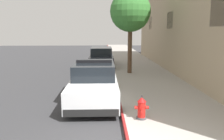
{
  "coord_description": "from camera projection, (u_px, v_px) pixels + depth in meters",
  "views": [
    {
      "loc": [
        -0.62,
        -4.59,
        2.86
      ],
      "look_at": [
        -0.27,
        5.86,
        1.0
      ],
      "focal_mm": 35.02,
      "sensor_mm": 36.0,
      "label": 1
    }
  ],
  "objects": [
    {
      "name": "sidewalk_pavement",
      "position": [
        141.0,
        73.0,
        14.93
      ],
      "size": [
        3.79,
        60.0,
        0.14
      ],
      "primitive_type": "cube",
      "color": "#9E9991",
      "rests_on": "ground"
    },
    {
      "name": "storefront_building",
      "position": [
        223.0,
        22.0,
        14.86
      ],
      "size": [
        7.59,
        22.98,
        6.9
      ],
      "color": "tan",
      "rests_on": "ground"
    },
    {
      "name": "parked_car_silver_ahead",
      "position": [
        101.0,
        58.0,
        17.84
      ],
      "size": [
        1.94,
        4.84,
        1.56
      ],
      "color": "black",
      "rests_on": "ground"
    },
    {
      "name": "fire_hydrant",
      "position": [
        142.0,
        108.0,
        6.81
      ],
      "size": [
        0.44,
        0.4,
        0.76
      ],
      "color": "#4C4C51",
      "rests_on": "sidewalk_pavement"
    },
    {
      "name": "curb_painted_edge",
      "position": [
        113.0,
        73.0,
        14.87
      ],
      "size": [
        0.08,
        60.0,
        0.14
      ],
      "primitive_type": "cube",
      "color": "maroon",
      "rests_on": "ground"
    },
    {
      "name": "police_cruiser",
      "position": [
        94.0,
        82.0,
        9.2
      ],
      "size": [
        1.94,
        4.84,
        1.68
      ],
      "color": "white",
      "rests_on": "ground"
    },
    {
      "name": "ground_plane",
      "position": [
        53.0,
        76.0,
        14.76
      ],
      "size": [
        34.28,
        60.0,
        0.2
      ],
      "primitive_type": "cube",
      "color": "#353538"
    },
    {
      "name": "street_tree",
      "position": [
        130.0,
        12.0,
        13.8
      ],
      "size": [
        2.58,
        2.58,
        5.24
      ],
      "color": "brown",
      "rests_on": "sidewalk_pavement"
    }
  ]
}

